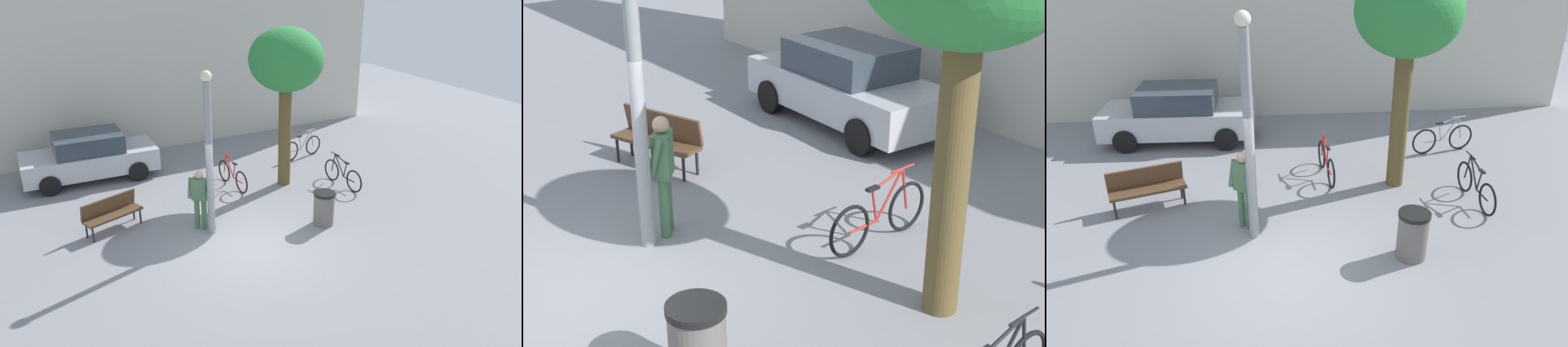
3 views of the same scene
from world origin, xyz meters
The scene contains 11 objects.
ground_plane centered at (0.00, 0.00, 0.00)m, with size 36.00×36.00×0.00m, color gray.
building_facade centered at (0.00, 9.18, 3.43)m, with size 19.19×2.00×6.86m, color beige.
lamppost centered at (-0.54, 1.14, 2.32)m, with size 0.28×0.28×4.32m.
person_by_lamppost centered at (-0.70, 1.51, 0.97)m, with size 0.60×0.55×1.67m.
park_bench centered at (-2.81, 2.56, 0.55)m, with size 1.67×0.96×0.92m.
plaza_tree centered at (2.79, 3.08, 3.86)m, with size 2.24×2.24×4.93m.
bicycle_black centered at (4.33, 2.04, 0.38)m, with size 0.15×1.81×0.97m.
bicycle_silver centered at (4.57, 4.81, 0.38)m, with size 1.79×0.40×0.97m.
bicycle_red centered at (1.22, 3.61, 0.38)m, with size 0.19×1.81×0.97m.
parked_car_silver centered at (-2.58, 6.38, 0.77)m, with size 4.26×1.94×1.55m.
trash_bin centered at (2.34, 0.18, 0.47)m, with size 0.59×0.59×0.94m.
Camera 1 is at (-5.24, -10.44, 6.85)m, focal length 36.65 mm.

